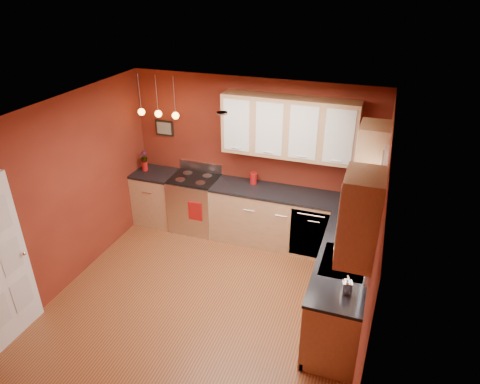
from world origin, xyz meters
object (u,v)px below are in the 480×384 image
(sink, at_px, (343,263))
(red_canister, at_px, (254,178))
(gas_range, at_px, (195,203))
(coffee_maker, at_px, (359,195))
(soap_pump, at_px, (347,285))

(sink, height_order, red_canister, sink)
(gas_range, relative_size, coffee_maker, 4.88)
(gas_range, relative_size, sink, 1.59)
(sink, height_order, coffee_maker, sink)
(gas_range, height_order, soap_pump, soap_pump)
(red_canister, height_order, coffee_maker, coffee_maker)
(coffee_maker, height_order, soap_pump, coffee_maker)
(sink, xyz_separation_m, coffee_maker, (0.02, 1.60, 0.13))
(sink, xyz_separation_m, red_canister, (-1.64, 1.65, 0.12))
(soap_pump, bearing_deg, red_canister, 128.19)
(red_canister, bearing_deg, sink, -45.16)
(gas_range, xyz_separation_m, coffee_maker, (2.65, 0.10, 0.56))
(sink, relative_size, coffee_maker, 3.08)
(gas_range, distance_m, sink, 3.05)
(sink, bearing_deg, coffee_maker, 89.16)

